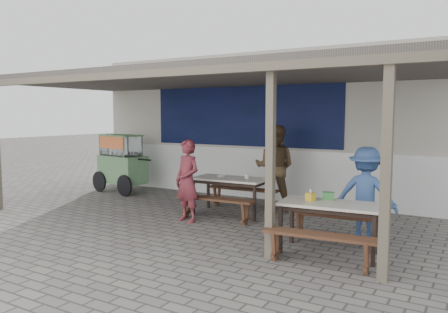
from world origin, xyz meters
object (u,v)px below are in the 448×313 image
at_px(tissue_box, 310,197).
at_px(patron_street_side, 187,181).
at_px(bench_right_wall, 338,221).
at_px(patron_wall_side, 275,167).
at_px(table_right, 330,208).
at_px(bench_left_wall, 243,193).
at_px(vendor_cart, 122,161).
at_px(bench_right_street, 319,242).
at_px(condiment_bowl, 221,176).
at_px(donation_box, 328,196).
at_px(bench_left_street, 215,203).
at_px(patron_right_table, 366,194).
at_px(table_left, 230,182).
at_px(condiment_jar, 247,176).

bearing_deg(tissue_box, patron_street_side, 169.24).
distance_m(bench_right_wall, patron_wall_side, 2.61).
distance_m(table_right, bench_right_wall, 0.71).
bearing_deg(patron_street_side, bench_left_wall, 90.39).
bearing_deg(bench_left_wall, vendor_cart, 174.29).
bearing_deg(vendor_cart, bench_right_street, -15.86).
relative_size(bench_right_wall, condiment_bowl, 8.56).
bearing_deg(donation_box, bench_left_street, 166.59).
distance_m(patron_right_table, donation_box, 0.83).
relative_size(bench_right_street, condiment_bowl, 8.56).
bearing_deg(bench_right_wall, bench_right_street, -90.00).
xyz_separation_m(bench_left_wall, bench_right_street, (2.57, -2.67, -0.00)).
distance_m(table_left, patron_right_table, 2.81).
height_order(table_left, table_right, same).
bearing_deg(donation_box, bench_right_street, -79.66).
bearing_deg(table_left, condiment_jar, 11.75).
relative_size(bench_right_wall, patron_wall_side, 0.85).
distance_m(patron_wall_side, tissue_box, 2.85).
distance_m(bench_right_street, tissue_box, 0.87).
bearing_deg(bench_right_wall, bench_left_wall, 144.40).
relative_size(table_left, condiment_bowl, 8.45).
bearing_deg(table_left, patron_street_side, -116.52).
bearing_deg(bench_right_wall, tissue_box, -117.13).
relative_size(bench_left_wall, patron_street_side, 1.02).
distance_m(vendor_cart, patron_street_side, 3.72).
bearing_deg(bench_left_wall, table_right, -42.24).
distance_m(bench_right_wall, condiment_jar, 2.31).
relative_size(vendor_cart, patron_street_side, 1.24).
xyz_separation_m(table_right, donation_box, (-0.10, 0.23, 0.13)).
relative_size(table_right, bench_right_street, 0.96).
xyz_separation_m(bench_left_wall, bench_right_wall, (2.45, -1.43, -0.00)).
height_order(patron_street_side, donation_box, patron_street_side).
height_order(bench_left_wall, bench_right_street, same).
height_order(table_right, condiment_bowl, condiment_bowl).
height_order(bench_left_wall, tissue_box, tissue_box).
bearing_deg(table_left, donation_box, -29.59).
bearing_deg(patron_right_table, table_right, 72.85).
distance_m(patron_street_side, condiment_jar, 1.24).
relative_size(bench_left_wall, donation_box, 9.50).
relative_size(table_left, bench_right_wall, 0.99).
bearing_deg(bench_right_wall, vendor_cart, 159.96).
distance_m(bench_right_street, condiment_bowl, 3.46).
distance_m(table_left, bench_left_wall, 0.71).
height_order(bench_right_street, condiment_bowl, condiment_bowl).
bearing_deg(donation_box, bench_right_wall, 84.54).
bearing_deg(bench_right_street, tissue_box, 113.82).
relative_size(table_right, condiment_jar, 15.72).
relative_size(condiment_jar, condiment_bowl, 0.52).
relative_size(table_left, table_right, 1.03).
xyz_separation_m(vendor_cart, patron_right_table, (6.47, -1.26, -0.06)).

